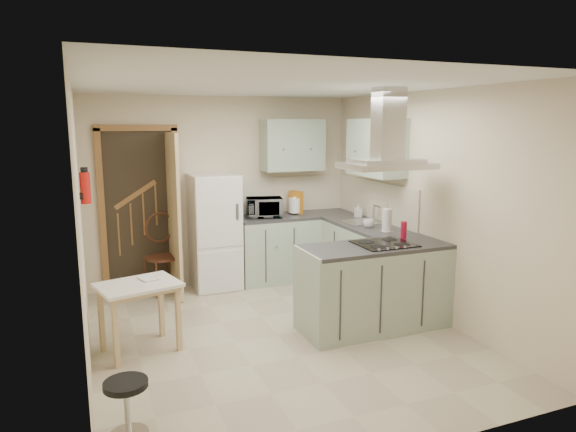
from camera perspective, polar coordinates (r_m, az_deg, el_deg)
name	(u,v)px	position (r m, az deg, el deg)	size (l,w,h in m)	color
floor	(278,335)	(5.42, -1.14, -13.08)	(4.20, 4.20, 0.00)	tan
ceiling	(277,85)	(4.98, -1.24, 14.34)	(4.20, 4.20, 0.00)	silver
back_wall	(223,190)	(7.03, -7.25, 2.87)	(3.60, 3.60, 0.00)	beige
left_wall	(81,229)	(4.74, -22.02, -1.39)	(4.20, 4.20, 0.00)	beige
right_wall	(428,205)	(5.92, 15.34, 1.20)	(4.20, 4.20, 0.00)	beige
doorway	(140,210)	(6.84, -16.09, 0.65)	(1.10, 0.12, 2.10)	brown
fridge	(215,231)	(6.78, -8.14, -1.71)	(0.60, 0.60, 1.50)	white
counter_back	(276,248)	(7.09, -1.31, -3.56)	(1.08, 0.60, 0.90)	#9EB2A0
counter_right	(354,254)	(6.84, 7.31, -4.16)	(0.60, 1.95, 0.90)	#9EB2A0
splashback	(289,194)	(7.33, 0.07, 2.47)	(1.68, 0.02, 0.50)	beige
wall_cabinet_back	(292,145)	(7.12, 0.49, 7.89)	(0.85, 0.35, 0.70)	#9EB2A0
wall_cabinet_right	(376,148)	(6.46, 9.77, 7.50)	(0.35, 0.90, 0.70)	#9EB2A0
peninsula	(375,287)	(5.53, 9.60, -7.74)	(1.55, 0.65, 0.90)	#9EB2A0
hob	(384,244)	(5.46, 10.64, -3.04)	(0.58, 0.50, 0.01)	black
extractor_hood	(387,166)	(5.33, 10.93, 5.50)	(0.90, 0.55, 0.10)	silver
sink	(361,222)	(6.60, 8.14, -0.68)	(0.45, 0.40, 0.01)	silver
fire_extinguisher	(85,188)	(5.59, -21.60, 2.91)	(0.10, 0.10, 0.32)	#B2140F
drop_leaf_table	(140,317)	(5.14, -16.13, -10.77)	(0.72, 0.54, 0.67)	#D6AC83
bentwood_chair	(163,258)	(6.73, -13.76, -4.50)	(0.41, 0.41, 0.93)	#4A2418
stool	(127,408)	(3.95, -17.45, -19.69)	(0.30, 0.30, 0.41)	black
microwave	(264,207)	(6.90, -2.65, 0.96)	(0.47, 0.32, 0.26)	black
kettle	(294,205)	(7.13, 0.72, 1.19)	(0.16, 0.16, 0.24)	white
cereal_box	(296,202)	(7.19, 0.89, 1.55)	(0.08, 0.21, 0.31)	#C57117
soap_bottle	(358,211)	(6.94, 7.79, 0.59)	(0.08, 0.08, 0.18)	silver
paper_towel	(387,220)	(6.05, 10.95, -0.43)	(0.11, 0.11, 0.28)	silver
cup	(369,224)	(6.28, 8.94, -0.83)	(0.13, 0.13, 0.10)	silver
red_bottle	(404,230)	(5.74, 12.73, -1.55)	(0.07, 0.07, 0.19)	#B60F32
book	(141,276)	(5.10, -16.04, -6.46)	(0.14, 0.19, 0.09)	#AA4138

